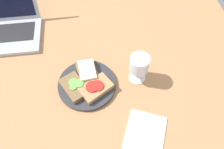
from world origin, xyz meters
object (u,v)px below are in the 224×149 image
Objects in this scene: sandwich_with_tomato at (96,88)px; sandwich_with_cheese at (87,71)px; laptop at (4,25)px; napkin at (145,133)px; wine_glass at (139,65)px; sandwich_with_cucumber at (74,87)px; plate at (86,85)px.

sandwich_with_tomato is 8.07cm from sandwich_with_cheese.
laptop is 75.97cm from napkin.
laptop reaches higher than sandwich_with_tomato.
wine_glass is (16.54, 4.16, 5.85)cm from sandwich_with_tomato.
wine_glass is (24.37, 2.62, 6.01)cm from sandwich_with_cucumber.
sandwich_with_tomato is (3.48, -3.04, 1.97)cm from plate.
sandwich_with_cucumber is at bearing 168.84° from sandwich_with_tomato.
plate reaches higher than napkin.
napkin is (22.99, -19.66, -2.35)cm from sandwich_with_cucumber.
sandwich_with_cucumber reaches higher than plate.
laptop is (-35.04, 28.70, 1.62)cm from sandwich_with_cheese.
sandwich_with_tomato is 0.45× the size of laptop.
plate is 1.60× the size of sandwich_with_tomato.
sandwich_with_tomato is at bearing 129.91° from napkin.
plate is at bearing -176.80° from wine_glass.
laptop is at bearing 136.03° from sandwich_with_tomato.
sandwich_with_tomato is 18.03cm from wine_glass.
sandwich_with_tomato is 52.36cm from laptop.
laptop reaches higher than napkin.
plate is 4.95cm from sandwich_with_cucumber.
laptop is 2.10× the size of napkin.
wine_glass is at bearing 14.13° from sandwich_with_tomato.
sandwich_with_tomato is at bearing -165.87° from wine_glass.
wine_glass reaches higher than sandwich_with_tomato.
sandwich_with_cheese is 31.40cm from napkin.
napkin is (17.77, -25.75, -2.69)cm from sandwich_with_cheese.
napkin is (18.63, -21.16, -0.54)cm from plate.
sandwich_with_cheese is at bearing 169.74° from wine_glass.
sandwich_with_cheese reaches higher than plate.
laptop reaches higher than sandwich_with_cucumber.
sandwich_with_cucumber is at bearing -49.39° from laptop.
wine_glass is at bearing 6.13° from sandwich_with_cucumber.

